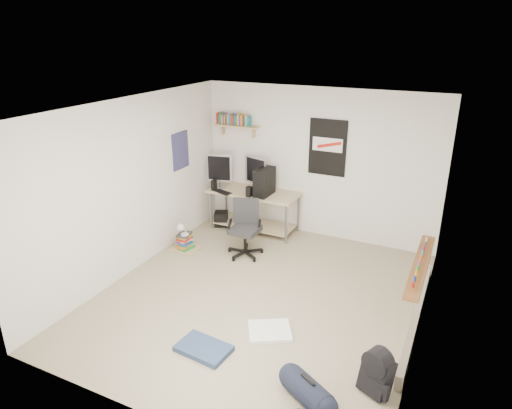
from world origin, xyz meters
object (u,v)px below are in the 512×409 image
at_px(desk, 254,210).
at_px(book_stack, 185,241).
at_px(backpack, 376,375).
at_px(office_chair, 245,226).
at_px(duffel_bag, 307,390).

relative_size(desk, book_stack, 3.41).
bearing_deg(backpack, office_chair, 165.11).
xyz_separation_m(backpack, duffel_bag, (-0.56, -0.41, -0.06)).
height_order(backpack, book_stack, backpack).
bearing_deg(duffel_bag, office_chair, 157.61).
xyz_separation_m(duffel_bag, book_stack, (-2.88, 2.21, 0.01)).
distance_m(office_chair, backpack, 3.22).
bearing_deg(desk, office_chair, -53.77).
height_order(desk, office_chair, office_chair).
relative_size(office_chair, backpack, 2.33).
distance_m(backpack, duffel_bag, 0.70).
bearing_deg(desk, book_stack, -100.72).
distance_m(desk, book_stack, 1.37).
height_order(duffel_bag, book_stack, duffel_bag).
bearing_deg(backpack, book_stack, 177.05).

